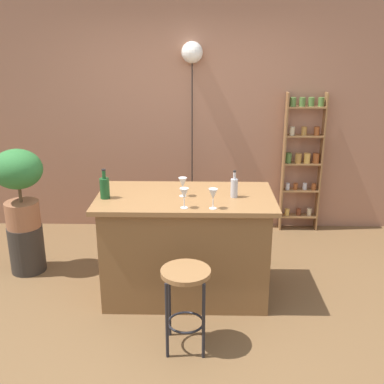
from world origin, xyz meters
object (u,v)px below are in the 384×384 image
at_px(potted_plant, 19,181).
at_px(wine_glass_right, 183,183).
at_px(wine_glass_left, 185,194).
at_px(spice_shelf, 302,158).
at_px(bottle_spirits_clear, 234,187).
at_px(pendant_globe_light, 192,54).
at_px(plant_stool, 27,249).
at_px(bottle_olive_oil, 105,187).
at_px(wine_glass_center, 213,195).
at_px(bar_stool, 186,289).

xyz_separation_m(potted_plant, wine_glass_right, (1.56, -0.40, 0.12)).
bearing_deg(potted_plant, wine_glass_left, -23.55).
distance_m(spice_shelf, bottle_spirits_clear, 1.79).
bearing_deg(pendant_globe_light, wine_glass_left, -90.62).
distance_m(plant_stool, bottle_olive_oil, 1.30).
relative_size(spice_shelf, wine_glass_center, 9.98).
bearing_deg(bottle_olive_oil, wine_glass_left, -18.45).
bearing_deg(wine_glass_center, plant_stool, 158.93).
bearing_deg(wine_glass_left, spice_shelf, 54.37).
distance_m(potted_plant, pendant_globe_light, 2.27).
xyz_separation_m(spice_shelf, plant_stool, (-2.89, -1.13, -0.65)).
bearing_deg(pendant_globe_light, bottle_spirits_clear, -76.15).
relative_size(wine_glass_center, wine_glass_right, 1.00).
bearing_deg(plant_stool, wine_glass_left, -23.55).
height_order(bottle_spirits_clear, pendant_globe_light, pendant_globe_light).
bearing_deg(bar_stool, bottle_olive_oil, 134.84).
relative_size(plant_stool, wine_glass_right, 2.86).
distance_m(bar_stool, bottle_olive_oil, 1.13).
distance_m(plant_stool, pendant_globe_light, 2.68).
distance_m(bar_stool, wine_glass_left, 0.74).
height_order(potted_plant, wine_glass_center, potted_plant).
bearing_deg(wine_glass_center, bottle_olive_oil, 165.59).
height_order(plant_stool, wine_glass_left, wine_glass_left).
distance_m(bar_stool, pendant_globe_light, 2.79).
distance_m(bottle_spirits_clear, bottle_olive_oil, 1.08).
bearing_deg(wine_glass_right, wine_glass_left, -84.62).
height_order(bottle_olive_oil, wine_glass_left, bottle_olive_oil).
relative_size(plant_stool, bottle_spirits_clear, 2.02).
xyz_separation_m(bottle_spirits_clear, pendant_globe_light, (-0.39, 1.57, 1.02)).
relative_size(wine_glass_right, pendant_globe_light, 0.08).
xyz_separation_m(bottle_spirits_clear, wine_glass_left, (-0.41, -0.28, 0.03)).
distance_m(bottle_olive_oil, wine_glass_right, 0.65).
height_order(plant_stool, bottle_olive_oil, bottle_olive_oil).
bearing_deg(spice_shelf, wine_glass_left, -125.63).
bearing_deg(plant_stool, bottle_spirits_clear, -11.80).
bearing_deg(potted_plant, wine_glass_right, -14.46).
bearing_deg(pendant_globe_light, bottle_olive_oil, -113.29).
distance_m(bottle_spirits_clear, wine_glass_left, 0.49).
xyz_separation_m(wine_glass_left, wine_glass_right, (-0.03, 0.29, 0.00)).
distance_m(potted_plant, bottle_olive_oil, 1.03).
xyz_separation_m(spice_shelf, pendant_globe_light, (-1.28, 0.02, 1.16)).
bearing_deg(bar_stool, pendant_globe_light, 90.06).
bearing_deg(bottle_spirits_clear, plant_stool, 168.20).
distance_m(spice_shelf, potted_plant, 3.11).
height_order(bar_stool, plant_stool, bar_stool).
relative_size(potted_plant, wine_glass_center, 4.70).
xyz_separation_m(spice_shelf, wine_glass_right, (-1.33, -1.53, 0.17)).
xyz_separation_m(bar_stool, bottle_spirits_clear, (0.38, 0.75, 0.54)).
bearing_deg(bottle_spirits_clear, bottle_olive_oil, -177.35).
relative_size(bottle_spirits_clear, wine_glass_center, 1.42).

